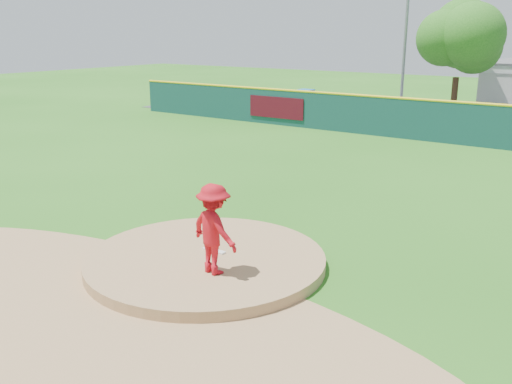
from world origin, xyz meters
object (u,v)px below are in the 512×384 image
Objects in this scene: deciduous_tree at (459,43)px; light_pole_left at (407,17)px; pitcher at (214,229)px; playground_slide at (305,100)px; van at (493,123)px.

deciduous_tree is 4.72m from light_pole_left.
deciduous_tree is at bearing -72.29° from pitcher.
van is at bearing -9.23° from playground_slide.
van is 0.60× the size of deciduous_tree.
light_pole_left is at bearing 61.04° from van.
light_pole_left is (-6.77, 27.62, 4.83)m from pitcher.
playground_slide is 0.36× the size of deciduous_tree.
van is at bearing -46.83° from deciduous_tree.
deciduous_tree is at bearing -26.57° from light_pole_left.
pitcher is 22.36m from van.
deciduous_tree reaches higher than van.
van is 1.66× the size of playground_slide.
pitcher is 0.44× the size of van.
van is 12.65m from playground_slide.
light_pole_left is (-7.07, 5.27, 5.42)m from van.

